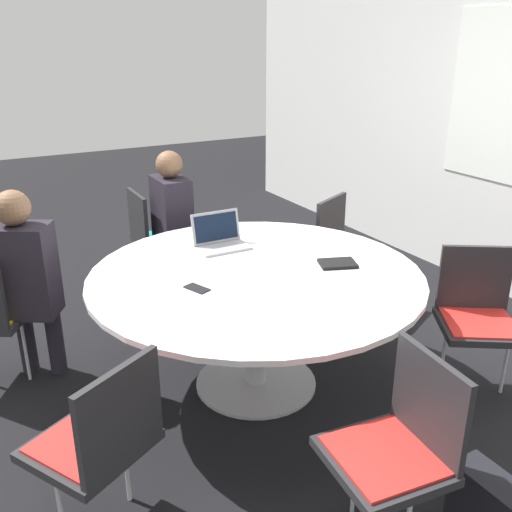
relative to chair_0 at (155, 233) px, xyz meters
The scene contains 13 objects.
ground_plane 1.66m from the chair_0, ahead, with size 16.00×16.00×0.00m, color black.
conference_table 1.59m from the chair_0, ahead, with size 1.89×1.89×0.74m.
chair_0 is the anchor object (origin of this frame).
chair_2 2.49m from the chair_0, 24.88° to the right, with size 0.58×0.59×0.85m.
chair_3 2.86m from the chair_0, ahead, with size 0.48×0.47×0.85m.
chair_4 2.51m from the chair_0, 27.41° to the left, with size 0.59×0.60×0.85m.
chair_5 1.51m from the chair_0, 50.45° to the left, with size 0.57×0.58×0.85m.
person_0 0.32m from the chair_0, 18.08° to the left, with size 0.36×0.26×1.20m.
person_1 1.42m from the chair_0, 51.44° to the right, with size 0.37×0.42×1.20m.
laptop 1.14m from the chair_0, ahead, with size 0.23×0.33×0.21m.
spiral_notebook 1.81m from the chair_0, 16.60° to the left, with size 0.22×0.25×0.02m.
cell_phone 1.68m from the chair_0, 11.86° to the right, with size 0.16×0.11×0.01m.
handbag 3.10m from the chair_0, ahead, with size 0.36×0.16×0.28m.
Camera 1 is at (2.59, -1.46, 1.99)m, focal length 40.00 mm.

